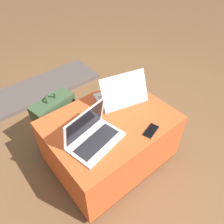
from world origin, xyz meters
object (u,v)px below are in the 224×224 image
object	(u,v)px
laptop_near	(92,135)
laptop_far	(121,95)
backpack	(56,123)
cell_phone	(151,131)

from	to	relation	value
laptop_near	laptop_far	xyz separation A→B (m)	(0.42, 0.19, 0.00)
laptop_near	backpack	size ratio (longest dim) A/B	0.69
laptop_near	backpack	bearing A→B (deg)	80.91
cell_phone	backpack	bearing A→B (deg)	-168.79
laptop_far	backpack	size ratio (longest dim) A/B	0.73
cell_phone	backpack	world-z (taller)	backpack
cell_phone	backpack	xyz separation A→B (m)	(-0.37, 0.72, -0.24)
cell_phone	backpack	size ratio (longest dim) A/B	0.25
laptop_far	backpack	bearing A→B (deg)	-23.45
backpack	laptop_near	bearing A→B (deg)	81.37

